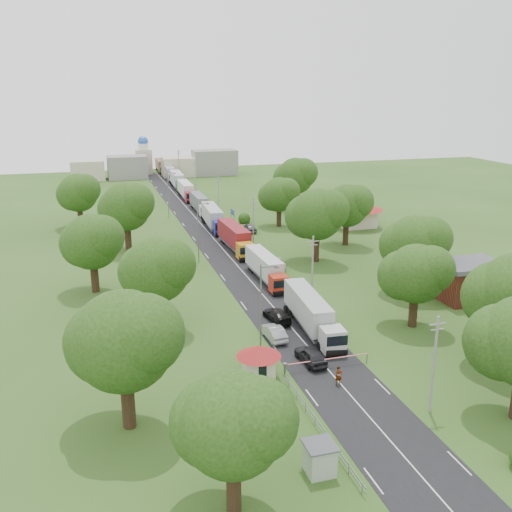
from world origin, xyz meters
name	(u,v)px	position (x,y,z in m)	size (l,w,h in m)	color
ground	(257,288)	(0.00, 0.00, 0.00)	(260.00, 260.00, 0.00)	#2B4D19
road	(225,251)	(0.00, 20.00, 0.00)	(8.00, 200.00, 0.04)	black
boom_barrier	(314,362)	(-1.36, -25.00, 0.89)	(9.22, 0.35, 1.18)	slate
guard_booth	(259,358)	(-7.20, -25.00, 2.16)	(4.40, 4.40, 3.45)	beige
kiosk	(320,458)	(-7.00, -40.00, 1.23)	(2.30, 2.30, 2.41)	#99A593
guard_rail	(318,431)	(-5.00, -35.00, 0.00)	(0.10, 17.00, 1.70)	slate
info_sign	(232,215)	(5.20, 35.00, 3.00)	(0.12, 3.10, 4.10)	slate
pole_0	(434,363)	(5.50, -35.00, 4.68)	(1.60, 0.24, 9.00)	gray
pole_1	(312,268)	(5.50, -7.00, 4.68)	(1.60, 0.24, 9.00)	gray
pole_2	(253,222)	(5.50, 21.00, 4.68)	(1.60, 0.24, 9.00)	gray
pole_3	(218,194)	(5.50, 49.00, 4.68)	(1.60, 0.24, 9.00)	gray
pole_4	(195,176)	(5.50, 77.00, 4.68)	(1.60, 0.24, 9.00)	gray
pole_5	(179,164)	(5.50, 105.00, 4.68)	(1.60, 0.24, 9.00)	gray
lamp_0	(262,305)	(-5.35, -20.00, 5.55)	(2.03, 0.22, 10.00)	slate
lamp_1	(199,229)	(-5.35, 15.00, 5.55)	(2.03, 0.22, 10.00)	slate
lamp_2	(169,192)	(-5.35, 50.00, 5.55)	(2.03, 0.22, 10.00)	slate
tree_2	(416,273)	(13.99, -17.86, 6.60)	(8.00, 8.00, 10.10)	#382616
tree_3	(415,243)	(19.99, -7.84, 7.22)	(8.80, 8.80, 11.07)	#382616
tree_4	(317,214)	(12.99, 10.17, 7.85)	(9.60, 9.60, 12.05)	#382616
tree_5	(347,205)	(21.99, 18.16, 7.22)	(8.80, 8.80, 11.07)	#382616
tree_6	(279,194)	(14.99, 35.14, 6.60)	(8.00, 8.00, 10.10)	#382616
tree_7	(295,176)	(23.99, 50.17, 7.85)	(9.60, 9.60, 12.05)	#382616
tree_8	(232,423)	(-14.01, -41.86, 6.60)	(8.00, 8.00, 10.10)	#382616
tree_9	(123,340)	(-20.01, -29.83, 7.85)	(9.60, 9.60, 12.05)	#382616
tree_10	(157,269)	(-15.01, -9.84, 7.22)	(8.80, 8.80, 11.07)	#382616
tree_11	(92,241)	(-22.01, 5.16, 7.22)	(8.80, 8.80, 11.07)	#382616
tree_12	(126,206)	(-16.01, 25.17, 7.85)	(9.60, 9.60, 12.05)	#382616
tree_13	(78,193)	(-24.01, 45.16, 7.22)	(8.80, 8.80, 11.07)	#382616
house_brick	(469,280)	(26.00, -12.00, 2.65)	(8.60, 6.60, 5.20)	maroon
house_cream	(357,210)	(30.00, 30.00, 3.64)	(10.08, 10.08, 5.80)	beige
distant_town	(162,166)	(0.68, 110.00, 3.49)	(52.00, 8.00, 8.00)	gray
church	(144,158)	(-4.00, 118.00, 5.39)	(5.00, 5.00, 12.30)	beige
truck_0	(311,313)	(1.93, -15.62, 2.17)	(3.34, 14.82, 4.09)	#BBBBBB
truck_1	(266,267)	(2.20, 2.93, 2.03)	(2.68, 13.83, 3.83)	#B22714
truck_2	(235,238)	(2.00, 20.28, 2.24)	(3.12, 15.30, 4.23)	orange
truck_3	(213,217)	(1.73, 37.18, 2.23)	(3.19, 15.20, 4.20)	#1A299F
truck_4	(200,203)	(2.15, 53.87, 2.00)	(2.43, 13.59, 3.77)	silver
truck_5	(186,190)	(1.90, 70.74, 2.15)	(2.64, 14.60, 4.05)	#A4192A
truck_6	(177,180)	(2.27, 87.55, 2.27)	(2.98, 15.43, 4.27)	#2A7031
truck_7	(169,173)	(2.35, 104.32, 2.10)	(2.83, 14.31, 3.96)	silver
truck_8	(161,166)	(1.96, 121.94, 2.07)	(2.42, 14.10, 3.91)	brown
car_lane_front	(311,356)	(-1.17, -23.50, 0.82)	(1.93, 4.80, 1.64)	black
car_lane_mid	(274,332)	(-3.00, -16.80, 0.79)	(1.68, 4.82, 1.59)	gray
car_lane_rear	(277,315)	(-1.00, -12.00, 0.75)	(2.11, 5.18, 1.50)	black
car_verge_near	(275,262)	(5.50, 8.78, 0.80)	(2.66, 5.77, 1.60)	silver
car_verge_far	(250,228)	(8.00, 32.22, 0.83)	(1.97, 4.90, 1.67)	#4E4F55
pedestrian_near	(339,376)	(-0.29, -28.50, 0.94)	(0.68, 0.45, 1.88)	gray
pedestrian_booth	(257,356)	(-6.50, -22.00, 0.88)	(0.86, 0.67, 1.76)	gray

